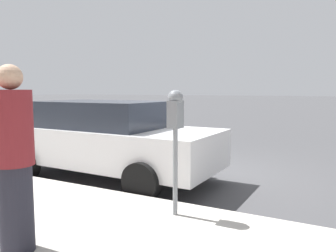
# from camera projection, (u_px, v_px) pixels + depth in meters

# --- Properties ---
(ground_plane) EXTENTS (220.00, 220.00, 0.00)m
(ground_plane) POSITION_uv_depth(u_px,v_px,m) (195.00, 173.00, 6.90)
(ground_plane) COLOR #424244
(parking_meter) EXTENTS (0.21, 0.19, 1.57)m
(parking_meter) POSITION_uv_depth(u_px,v_px,m) (175.00, 120.00, 4.02)
(parking_meter) COLOR gray
(parking_meter) RESTS_ON sidewalk
(car_white) EXTENTS (2.09, 4.45, 1.53)m
(car_white) POSITION_uv_depth(u_px,v_px,m) (107.00, 138.00, 6.50)
(car_white) COLOR silver
(car_white) RESTS_ON ground_plane
(pedestrian) EXTENTS (0.38, 0.38, 1.81)m
(pedestrian) POSITION_uv_depth(u_px,v_px,m) (14.00, 160.00, 3.11)
(pedestrian) COLOR #23232D
(pedestrian) RESTS_ON sidewalk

